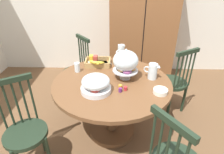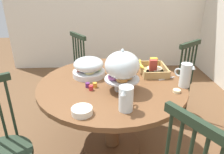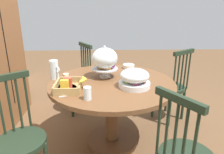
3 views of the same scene
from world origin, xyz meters
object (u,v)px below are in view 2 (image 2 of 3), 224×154
(fruit_platter_covered, at_px, (89,67))
(cereal_bowl, at_px, (82,111))
(windsor_chair_far_side, at_px, (71,76))
(cereal_basket, at_px, (152,68))
(china_plate_small, at_px, (154,68))
(butter_dish, at_px, (177,91))
(orange_juice_pitcher, at_px, (126,100))
(china_plate_large, at_px, (158,73))
(drinking_glass, at_px, (131,60))
(windsor_chair_near_window, at_px, (2,154))
(windsor_chair_facing_door, at_px, (174,83))
(milk_pitcher, at_px, (185,76))
(dining_table, at_px, (112,102))
(pastry_stand_with_dome, at_px, (122,67))

(fruit_platter_covered, distance_m, cereal_bowl, 0.63)
(windsor_chair_far_side, height_order, cereal_basket, windsor_chair_far_side)
(china_plate_small, height_order, butter_dish, same)
(orange_juice_pitcher, bearing_deg, windsor_chair_far_side, -155.98)
(china_plate_large, relative_size, drinking_glass, 2.00)
(china_plate_large, bearing_deg, butter_dish, 8.22)
(orange_juice_pitcher, distance_m, cereal_bowl, 0.30)
(windsor_chair_near_window, bearing_deg, windsor_chair_far_side, 166.98)
(china_plate_large, height_order, drinking_glass, drinking_glass)
(windsor_chair_far_side, xyz_separation_m, butter_dish, (1.02, 0.99, 0.30))
(fruit_platter_covered, xyz_separation_m, china_plate_small, (-0.11, 0.64, -0.07))
(windsor_chair_facing_door, height_order, milk_pitcher, windsor_chair_facing_door)
(windsor_chair_near_window, bearing_deg, butter_dish, 103.14)
(milk_pitcher, bearing_deg, cereal_basket, -146.19)
(windsor_chair_facing_door, bearing_deg, cereal_basket, -46.81)
(dining_table, height_order, orange_juice_pitcher, orange_juice_pitcher)
(pastry_stand_with_dome, bearing_deg, drinking_glass, 165.53)
(windsor_chair_far_side, xyz_separation_m, fruit_platter_covered, (0.65, 0.28, 0.37))
(orange_juice_pitcher, bearing_deg, cereal_bowl, -83.34)
(pastry_stand_with_dome, bearing_deg, milk_pitcher, 94.13)
(windsor_chair_facing_door, bearing_deg, windsor_chair_near_window, -55.62)
(china_plate_small, bearing_deg, cereal_basket, -35.36)
(milk_pitcher, height_order, butter_dish, milk_pitcher)
(milk_pitcher, distance_m, cereal_bowl, 0.90)
(pastry_stand_with_dome, xyz_separation_m, cereal_bowl, (0.33, -0.29, -0.17))
(windsor_chair_near_window, bearing_deg, dining_table, 122.94)
(windsor_chair_facing_door, relative_size, cereal_basket, 3.09)
(windsor_chair_near_window, relative_size, cereal_bowl, 6.96)
(windsor_chair_near_window, xyz_separation_m, windsor_chair_facing_door, (-1.06, 1.55, 0.00))
(pastry_stand_with_dome, distance_m, butter_dish, 0.47)
(windsor_chair_far_side, xyz_separation_m, china_plate_small, (0.54, 0.92, 0.30))
(cereal_bowl, bearing_deg, china_plate_small, 138.39)
(windsor_chair_far_side, bearing_deg, fruit_platter_covered, 23.01)
(cereal_basket, relative_size, china_plate_small, 2.11)
(windsor_chair_near_window, height_order, windsor_chair_far_side, same)
(windsor_chair_near_window, distance_m, china_plate_large, 1.45)
(windsor_chair_far_side, xyz_separation_m, cereal_bowl, (1.28, 0.26, 0.31))
(fruit_platter_covered, bearing_deg, windsor_chair_facing_door, 112.36)
(pastry_stand_with_dome, xyz_separation_m, fruit_platter_covered, (-0.30, -0.28, -0.11))
(butter_dish, bearing_deg, cereal_bowl, -69.83)
(milk_pitcher, bearing_deg, fruit_platter_covered, -107.77)
(windsor_chair_near_window, height_order, cereal_basket, windsor_chair_near_window)
(dining_table, distance_m, windsor_chair_far_side, 0.95)
(dining_table, bearing_deg, cereal_basket, 117.28)
(pastry_stand_with_dome, distance_m, china_plate_small, 0.58)
(milk_pitcher, height_order, drinking_glass, milk_pitcher)
(dining_table, relative_size, drinking_glass, 11.65)
(windsor_chair_near_window, relative_size, china_plate_small, 6.50)
(windsor_chair_far_side, height_order, cereal_bowl, windsor_chair_far_side)
(cereal_basket, bearing_deg, dining_table, -62.72)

